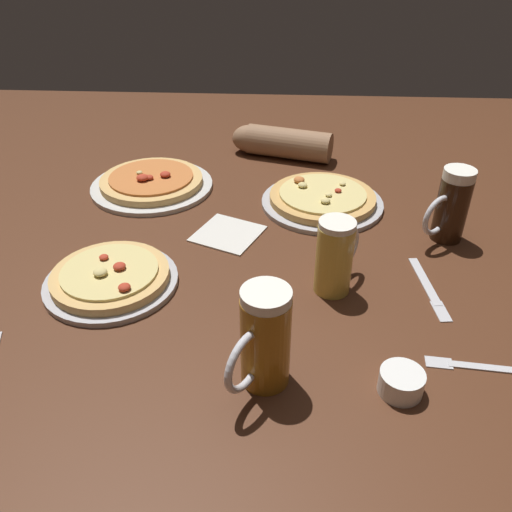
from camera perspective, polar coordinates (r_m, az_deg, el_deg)
ground_plane at (r=1.12m, az=0.00°, el=-1.48°), size 2.40×2.40×0.03m
pizza_plate_near at (r=1.08m, az=-15.54°, el=-2.30°), size 0.27×0.27×0.05m
pizza_plate_far at (r=1.34m, az=7.22°, el=6.15°), size 0.31×0.31×0.05m
pizza_plate_side at (r=1.44m, az=-11.28°, el=7.84°), size 0.32×0.32×0.05m
beer_mug_dark at (r=0.80m, az=0.83°, el=-9.12°), size 0.10×0.13×0.18m
beer_mug_amber at (r=1.24m, az=20.45°, el=5.10°), size 0.11×0.10×0.17m
beer_mug_pale at (r=1.01m, az=8.67°, el=0.02°), size 0.09×0.12×0.16m
ramekin_sauce at (r=0.87m, az=15.53°, el=-13.10°), size 0.07×0.07×0.04m
napkin_folded at (r=1.21m, az=-3.09°, el=2.52°), size 0.18×0.18×0.01m
fork_spare at (r=0.96m, az=23.58°, el=-10.99°), size 0.20×0.04×0.01m
knife_spare at (r=1.10m, az=18.28°, el=-3.29°), size 0.04×0.21×0.01m
diner_arm at (r=1.61m, az=2.50°, el=12.27°), size 0.31×0.15×0.09m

